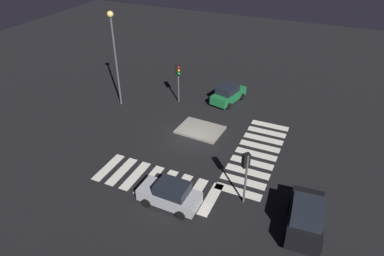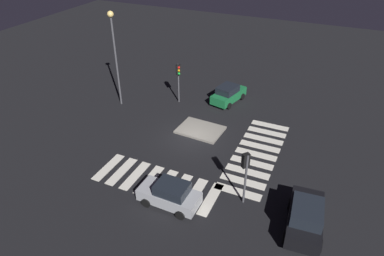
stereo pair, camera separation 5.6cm
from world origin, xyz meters
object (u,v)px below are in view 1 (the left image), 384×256
car_black (306,217)px  street_lamp (114,45)px  traffic_light_west (178,74)px  car_silver (170,194)px  traffic_island (200,130)px  traffic_light_east (246,166)px  car_green (228,94)px

car_black → street_lamp: size_ratio=0.52×
car_black → traffic_light_west: traffic_light_west is taller
car_silver → street_lamp: size_ratio=0.45×
traffic_island → car_silver: size_ratio=0.97×
traffic_light_west → street_lamp: street_lamp is taller
traffic_island → traffic_light_east: 9.16m
traffic_light_west → traffic_island: bearing=9.6°
street_lamp → traffic_island: bearing=-8.7°
traffic_light_east → street_lamp: 17.00m
car_silver → car_green: size_ratio=0.94×
car_black → street_lamp: (-18.67, 8.76, 4.94)m
traffic_light_east → street_lamp: (-14.69, 7.98, 3.09)m
traffic_light_east → street_lamp: street_lamp is taller
car_green → traffic_island: bearing=-170.4°
car_black → car_green: size_ratio=1.08×
car_green → traffic_light_west: size_ratio=1.09×
traffic_island → car_black: bearing=-37.2°
traffic_light_east → traffic_light_west: traffic_light_west is taller
traffic_light_east → traffic_light_west: size_ratio=0.94×
traffic_island → street_lamp: street_lamp is taller
car_green → car_silver: bearing=-161.6°
car_green → traffic_light_west: (-4.33, -2.08, 2.11)m
traffic_island → traffic_light_east: (5.73, -6.61, 2.71)m
car_black → car_green: bearing=30.3°
car_silver → traffic_island: bearing=-78.0°
traffic_island → traffic_light_west: traffic_light_west is taller
car_silver → traffic_light_east: 5.04m
car_green → traffic_light_east: 13.81m
car_silver → car_black: car_black is taller
car_silver → traffic_light_west: size_ratio=1.02×
car_silver → traffic_light_east: size_ratio=1.08×
car_silver → traffic_light_east: traffic_light_east is taller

